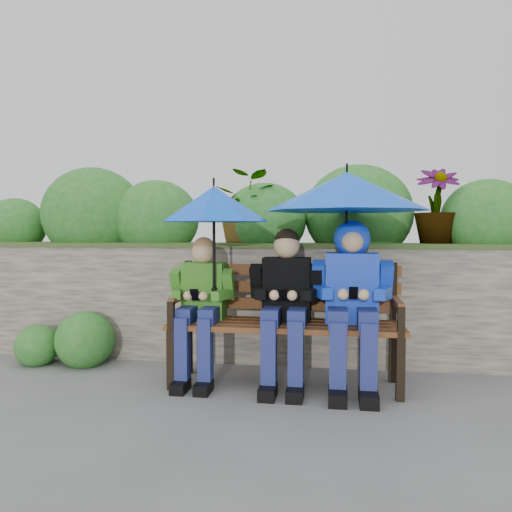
# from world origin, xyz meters

# --- Properties ---
(ground) EXTENTS (60.00, 60.00, 0.00)m
(ground) POSITION_xyz_m (0.00, 0.00, 0.00)
(ground) COLOR #575757
(ground) RESTS_ON ground
(garden_backdrop) EXTENTS (8.00, 2.85, 1.78)m
(garden_backdrop) POSITION_xyz_m (-0.03, 1.60, 0.63)
(garden_backdrop) COLOR #5A5450
(garden_backdrop) RESTS_ON ground
(park_bench) EXTENTS (1.70, 0.50, 0.90)m
(park_bench) POSITION_xyz_m (0.22, 0.12, 0.51)
(park_bench) COLOR black
(park_bench) RESTS_ON ground
(boy_left) EXTENTS (0.48, 0.55, 1.09)m
(boy_left) POSITION_xyz_m (-0.41, 0.04, 0.61)
(boy_left) COLOR #2D6C1B
(boy_left) RESTS_ON ground
(boy_middle) EXTENTS (0.53, 0.61, 1.15)m
(boy_middle) POSITION_xyz_m (0.23, 0.03, 0.64)
(boy_middle) COLOR black
(boy_middle) RESTS_ON ground
(boy_right) EXTENTS (0.57, 0.69, 1.21)m
(boy_right) POSITION_xyz_m (0.71, 0.04, 0.71)
(boy_right) COLOR #111BB9
(boy_right) RESTS_ON ground
(umbrella_left) EXTENTS (0.80, 0.80, 0.84)m
(umbrella_left) POSITION_xyz_m (-0.30, 0.01, 1.33)
(umbrella_left) COLOR blue
(umbrella_left) RESTS_ON ground
(umbrella_right) EXTENTS (1.19, 1.19, 0.92)m
(umbrella_right) POSITION_xyz_m (0.66, 0.10, 1.42)
(umbrella_right) COLOR blue
(umbrella_right) RESTS_ON ground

